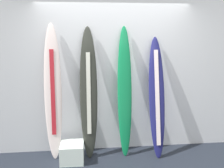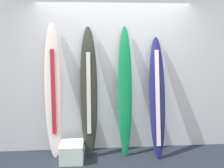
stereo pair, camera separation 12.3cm
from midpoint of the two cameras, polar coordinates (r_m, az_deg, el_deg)
name	(u,v)px [view 1 (the left image)]	position (r m, az deg, el deg)	size (l,w,h in m)	color
wall_back	(113,70)	(4.19, -0.59, 3.31)	(7.20, 0.20, 2.80)	silver
surfboard_ivory	(53,92)	(4.01, -14.55, -1.91)	(0.28, 0.32, 2.19)	silver
surfboard_charcoal	(89,94)	(3.95, -6.41, -2.36)	(0.29, 0.36, 2.14)	#292C26
surfboard_emerald	(125,93)	(3.99, 2.11, -2.15)	(0.24, 0.35, 2.14)	#107944
surfboard_navy	(157,98)	(4.05, 9.63, -3.30)	(0.28, 0.49, 1.97)	navy
display_block_left	(72,152)	(4.09, -10.24, -15.56)	(0.37, 0.37, 0.30)	white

